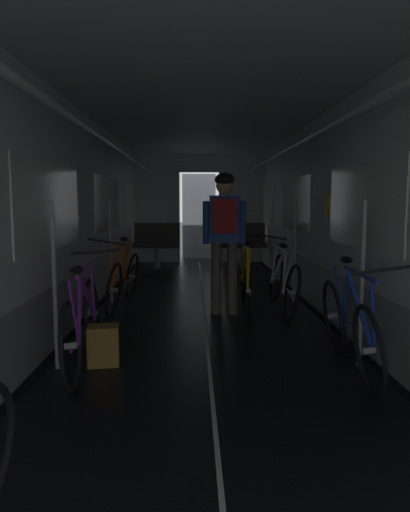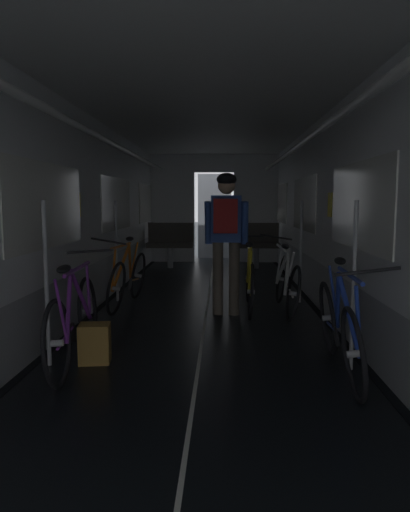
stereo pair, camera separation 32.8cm
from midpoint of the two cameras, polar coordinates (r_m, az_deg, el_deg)
train_car_shell at (r=5.30m, az=-1.80°, el=10.01°), size 3.14×12.34×2.57m
bench_seat_far_left at (r=9.85m, az=-6.85°, el=1.84°), size 0.98×0.51×0.95m
bench_seat_far_right at (r=9.84m, az=3.65°, el=1.87°), size 0.98×0.51×0.95m
bicycle_purple at (r=4.12m, az=-16.91°, el=-7.72°), size 0.44×1.69×0.95m
bicycle_white at (r=6.01m, az=7.97°, el=-3.07°), size 0.44×1.69×0.96m
bicycle_orange at (r=6.26m, az=-11.44°, el=-2.73°), size 0.49×1.70×0.96m
bicycle_blue at (r=4.00m, az=14.94°, el=-8.16°), size 0.44×1.69×0.95m
person_cyclist_aisle at (r=5.66m, az=0.73°, el=3.46°), size 0.54×0.40×1.73m
bicycle_yellow_in_aisle at (r=6.02m, az=3.54°, el=-2.96°), size 0.44×1.69×0.94m
backpack_on_floor at (r=4.17m, az=-14.54°, el=-10.52°), size 0.28×0.23×0.34m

